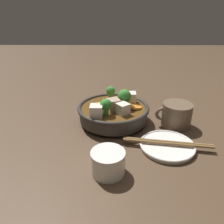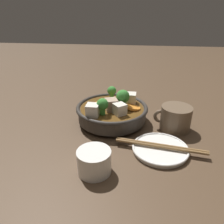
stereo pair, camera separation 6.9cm
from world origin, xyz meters
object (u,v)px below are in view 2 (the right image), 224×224
tea_cup (94,161)px  dark_mug (175,118)px  stirfry_bowl (112,111)px  chopsticks_pair (161,146)px  side_saucer (160,149)px

tea_cup → dark_mug: 0.30m
dark_mug → stirfry_bowl: bearing=-6.8°
dark_mug → chopsticks_pair: bearing=67.3°
tea_cup → chopsticks_pair: tea_cup is taller
stirfry_bowl → chopsticks_pair: (-0.14, 0.14, -0.02)m
stirfry_bowl → chopsticks_pair: size_ratio=0.97×
dark_mug → chopsticks_pair: 0.13m
tea_cup → chopsticks_pair: size_ratio=0.33×
stirfry_bowl → side_saucer: bearing=134.5°
chopsticks_pair → stirfry_bowl: bearing=-45.5°
side_saucer → chopsticks_pair: size_ratio=0.62×
side_saucer → tea_cup: bearing=31.4°
tea_cup → dark_mug: dark_mug is taller
dark_mug → chopsticks_pair: size_ratio=0.48×
side_saucer → dark_mug: dark_mug is taller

